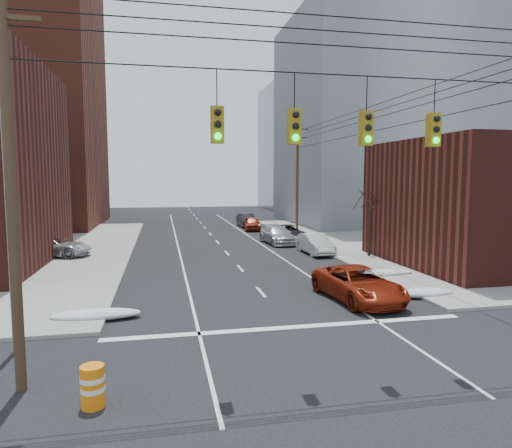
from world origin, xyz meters
name	(u,v)px	position (x,y,z in m)	size (l,w,h in m)	color
ground	(367,414)	(0.00, 0.00, 0.00)	(160.00, 160.00, 0.00)	black
sidewalk_ne	(508,238)	(27.00, 27.00, 0.07)	(40.00, 40.00, 0.15)	gray
building_brick_far	(33,176)	(-26.00, 74.00, 6.00)	(22.00, 18.00, 12.00)	#491A16
building_office	(378,123)	(22.00, 44.00, 12.50)	(22.00, 20.00, 25.00)	gray
building_glass	(322,148)	(24.00, 70.00, 11.00)	(20.00, 18.00, 22.00)	gray
utility_pole_left	(10,173)	(-8.50, 3.00, 5.78)	(2.20, 0.28, 11.00)	#473323
utility_pole_far	(297,176)	(8.50, 34.00, 5.78)	(2.20, 0.28, 11.00)	#473323
traffic_signals	(331,125)	(0.10, 2.97, 7.17)	(17.00, 0.42, 2.02)	black
street_light	(7,181)	(-9.50, 6.00, 5.54)	(0.44, 0.44, 9.32)	gray
bare_tree	(369,225)	(9.59, 20.00, 2.32)	(2.09, 2.20, 4.93)	black
snow_nw	(96,315)	(-7.40, 9.00, 0.21)	(3.50, 1.08, 0.42)	silver
snow_ne	(424,293)	(7.40, 9.50, 0.21)	(3.00, 1.08, 0.42)	silver
snow_east_far	(380,273)	(7.40, 14.00, 0.21)	(4.00, 1.08, 0.42)	silver
red_pickup	(358,284)	(4.09, 9.60, 0.77)	(2.56, 5.55, 1.54)	maroon
parked_car_a	(362,281)	(4.80, 10.69, 0.64)	(1.51, 3.75, 1.28)	#BCBCC1
parked_car_b	(315,244)	(6.40, 22.35, 0.75)	(1.59, 4.55, 1.50)	beige
parked_car_c	(288,233)	(6.40, 29.76, 0.71)	(2.35, 5.10, 1.42)	black
parked_car_d	(277,235)	(4.96, 28.06, 0.76)	(2.12, 5.21, 1.51)	#AFB0B4
parked_car_e	(252,224)	(4.80, 38.41, 0.72)	(1.71, 4.25, 1.45)	maroon
parked_car_f	(246,220)	(4.80, 41.96, 0.77)	(1.62, 4.65, 1.53)	black
lot_car_a	(23,246)	(-14.50, 25.05, 0.82)	(1.41, 4.06, 1.34)	silver
lot_car_b	(54,247)	(-12.18, 24.11, 0.84)	(2.29, 4.97, 1.38)	#ADADB2
construction_barrel	(93,386)	(-6.50, 1.70, 0.54)	(0.78, 0.78, 1.05)	orange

